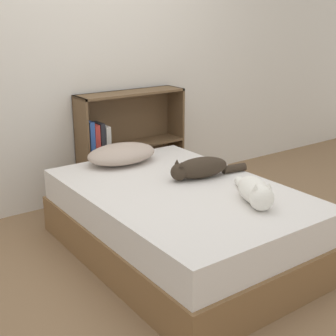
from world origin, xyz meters
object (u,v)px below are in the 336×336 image
at_px(bed, 180,221).
at_px(cat_light, 255,192).
at_px(cat_dark, 200,168).
at_px(pillow, 122,154).
at_px(bookshelf, 125,142).

xyz_separation_m(bed, cat_light, (0.21, -0.47, 0.32)).
bearing_deg(cat_light, cat_dark, -155.94).
relative_size(bed, cat_light, 3.82).
xyz_separation_m(cat_light, cat_dark, (0.02, 0.55, -0.00)).
relative_size(bed, cat_dark, 3.06).
height_order(pillow, cat_light, cat_light).
relative_size(pillow, cat_light, 1.16).
xyz_separation_m(cat_light, bookshelf, (0.08, 1.67, -0.07)).
relative_size(cat_dark, bookshelf, 0.60).
bearing_deg(bookshelf, bed, -103.55).
distance_m(cat_light, cat_dark, 0.55).
distance_m(bed, cat_dark, 0.40).
bearing_deg(bed, bookshelf, 76.45).
xyz_separation_m(bed, bookshelf, (0.29, 1.20, 0.25)).
xyz_separation_m(pillow, cat_light, (0.25, -1.17, -0.00)).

